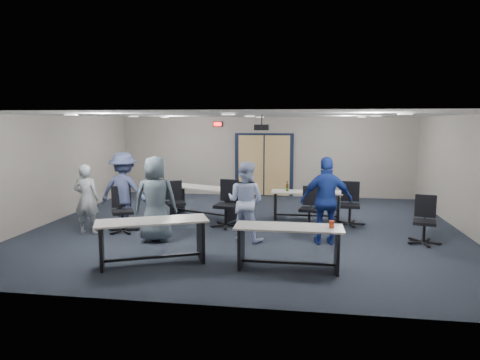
# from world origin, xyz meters

# --- Properties ---
(floor) EXTENTS (10.00, 10.00, 0.00)m
(floor) POSITION_xyz_m (0.00, 0.00, 0.00)
(floor) COLOR #1C222D
(floor) RESTS_ON ground
(back_wall) EXTENTS (10.00, 0.04, 2.70)m
(back_wall) POSITION_xyz_m (0.00, 4.50, 1.35)
(back_wall) COLOR gray
(back_wall) RESTS_ON floor
(front_wall) EXTENTS (10.00, 0.04, 2.70)m
(front_wall) POSITION_xyz_m (0.00, -4.50, 1.35)
(front_wall) COLOR gray
(front_wall) RESTS_ON floor
(left_wall) EXTENTS (0.04, 9.00, 2.70)m
(left_wall) POSITION_xyz_m (-5.00, 0.00, 1.35)
(left_wall) COLOR gray
(left_wall) RESTS_ON floor
(right_wall) EXTENTS (0.04, 9.00, 2.70)m
(right_wall) POSITION_xyz_m (5.00, 0.00, 1.35)
(right_wall) COLOR gray
(right_wall) RESTS_ON floor
(ceiling) EXTENTS (10.00, 9.00, 0.04)m
(ceiling) POSITION_xyz_m (0.00, 0.00, 2.70)
(ceiling) COLOR silver
(ceiling) RESTS_ON back_wall
(double_door) EXTENTS (2.00, 0.07, 2.20)m
(double_door) POSITION_xyz_m (0.00, 4.46, 1.05)
(double_door) COLOR black
(double_door) RESTS_ON back_wall
(exit_sign) EXTENTS (0.32, 0.07, 0.18)m
(exit_sign) POSITION_xyz_m (-1.60, 4.44, 2.45)
(exit_sign) COLOR black
(exit_sign) RESTS_ON back_wall
(ceiling_projector) EXTENTS (0.35, 0.32, 0.37)m
(ceiling_projector) POSITION_xyz_m (0.30, 0.50, 2.40)
(ceiling_projector) COLOR black
(ceiling_projector) RESTS_ON ceiling
(ceiling_can_lights) EXTENTS (6.24, 5.74, 0.02)m
(ceiling_can_lights) POSITION_xyz_m (0.00, 0.25, 2.67)
(ceiling_can_lights) COLOR white
(ceiling_can_lights) RESTS_ON ceiling
(table_front_left) EXTENTS (2.07, 1.39, 0.80)m
(table_front_left) POSITION_xyz_m (-1.32, -2.90, 0.55)
(table_front_left) COLOR #A2A099
(table_front_left) RESTS_ON floor
(table_front_right) EXTENTS (1.86, 0.62, 0.88)m
(table_front_right) POSITION_xyz_m (1.11, -2.82, 0.52)
(table_front_right) COLOR #A2A099
(table_front_right) RESTS_ON floor
(table_back_left) EXTENTS (2.10, 1.35, 0.81)m
(table_back_left) POSITION_xyz_m (-1.30, 0.94, 0.55)
(table_back_left) COLOR #A2A099
(table_back_left) RESTS_ON floor
(table_back_right) EXTENTS (1.81, 0.61, 1.00)m
(table_back_right) POSITION_xyz_m (1.42, 1.07, 0.51)
(table_back_right) COLOR #A2A099
(table_back_right) RESTS_ON floor
(chair_back_a) EXTENTS (0.87, 0.87, 1.02)m
(chair_back_a) POSITION_xyz_m (-1.89, 0.36, 0.51)
(chair_back_a) COLOR black
(chair_back_a) RESTS_ON floor
(chair_back_b) EXTENTS (0.83, 0.83, 1.13)m
(chair_back_b) POSITION_xyz_m (-0.50, -0.05, 0.57)
(chair_back_b) COLOR black
(chair_back_b) RESTS_ON floor
(chair_back_c) EXTENTS (0.74, 0.74, 0.99)m
(chair_back_c) POSITION_xyz_m (1.50, 0.12, 0.50)
(chair_back_c) COLOR black
(chair_back_c) RESTS_ON floor
(chair_back_d) EXTENTS (0.72, 0.72, 1.06)m
(chair_back_d) POSITION_xyz_m (2.49, 0.58, 0.53)
(chair_back_d) COLOR black
(chair_back_d) RESTS_ON floor
(chair_loose_left) EXTENTS (0.90, 0.90, 1.05)m
(chair_loose_left) POSITION_xyz_m (-2.77, -0.90, 0.53)
(chair_loose_left) COLOR black
(chair_loose_left) RESTS_ON floor
(chair_loose_right) EXTENTS (0.78, 0.78, 1.01)m
(chair_loose_right) POSITION_xyz_m (3.86, -0.87, 0.50)
(chair_loose_right) COLOR black
(chair_loose_right) RESTS_ON floor
(person_gray) EXTENTS (0.59, 0.40, 1.60)m
(person_gray) POSITION_xyz_m (-3.51, -1.14, 0.80)
(person_gray) COLOR #9EA7AD
(person_gray) RESTS_ON floor
(person_plaid) EXTENTS (0.98, 0.73, 1.83)m
(person_plaid) POSITION_xyz_m (-1.76, -1.48, 0.92)
(person_plaid) COLOR #4D5E69
(person_plaid) RESTS_ON floor
(person_lightblue) EXTENTS (0.99, 0.87, 1.71)m
(person_lightblue) POSITION_xyz_m (0.12, -1.16, 0.86)
(person_lightblue) COLOR #C0D1FF
(person_lightblue) RESTS_ON floor
(person_navy) EXTENTS (1.11, 0.56, 1.83)m
(person_navy) POSITION_xyz_m (1.83, -1.17, 0.92)
(person_navy) COLOR navy
(person_navy) RESTS_ON floor
(person_back) EXTENTS (1.21, 0.73, 1.83)m
(person_back) POSITION_xyz_m (-2.87, -0.56, 0.92)
(person_back) COLOR #414B75
(person_back) RESTS_ON floor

